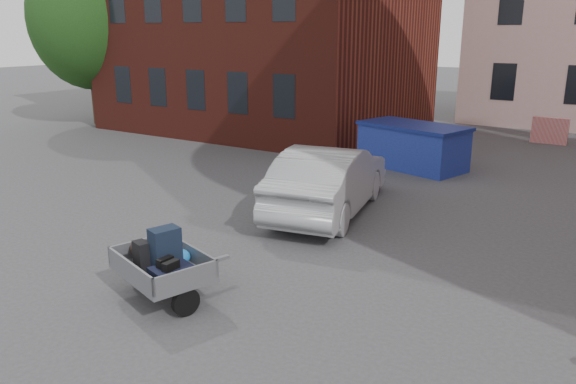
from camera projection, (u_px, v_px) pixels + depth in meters
The scene contains 6 objects.
ground at pixel (274, 258), 10.64m from camera, with size 120.00×120.00×0.00m, color #38383A.
far_building at pixel (211, 33), 37.71m from camera, with size 6.00×6.00×8.00m, color maroon.
tree at pixel (88, 7), 24.80m from camera, with size 5.28×5.28×8.30m.
trailer at pixel (162, 263), 8.88m from camera, with size 1.86×1.97×1.20m.
dumpster at pixel (412, 146), 17.53m from camera, with size 3.62×2.53×1.38m.
silver_car at pixel (329, 179), 13.15m from camera, with size 1.69×4.84×1.59m, color #999CA0.
Camera 1 is at (5.56, -8.17, 4.15)m, focal length 35.00 mm.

